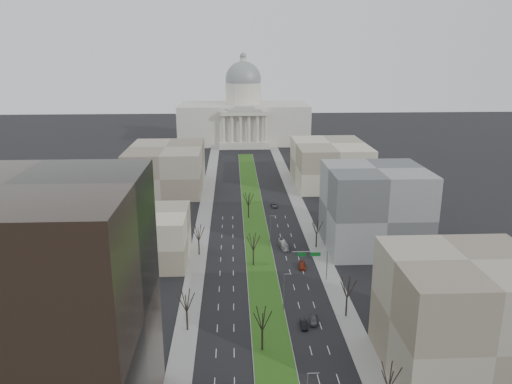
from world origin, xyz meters
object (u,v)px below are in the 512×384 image
object	(u,v)px
car_grey_near	(314,320)
box_van	(284,244)
car_black	(304,324)
car_grey_far	(274,205)
car_red	(302,266)

from	to	relation	value
car_grey_near	box_van	bearing A→B (deg)	102.47
car_grey_near	car_black	size ratio (longest dim) A/B	1.02
car_black	car_grey_far	size ratio (longest dim) A/B	0.90
car_black	car_red	size ratio (longest dim) A/B	0.91
car_red	box_van	world-z (taller)	box_van
car_grey_near	car_black	bearing A→B (deg)	-139.52
car_red	car_black	bearing A→B (deg)	-90.89
car_black	car_grey_far	xyz separation A→B (m)	(0.72, 84.01, -0.04)
car_black	box_van	world-z (taller)	box_van
car_red	car_grey_far	size ratio (longest dim) A/B	0.99
car_black	car_red	distance (m)	29.85
car_black	car_red	bearing A→B (deg)	84.88
car_grey_far	car_grey_near	bearing A→B (deg)	-94.12
car_red	car_grey_far	distance (m)	54.48
car_black	car_grey_near	bearing A→B (deg)	33.09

